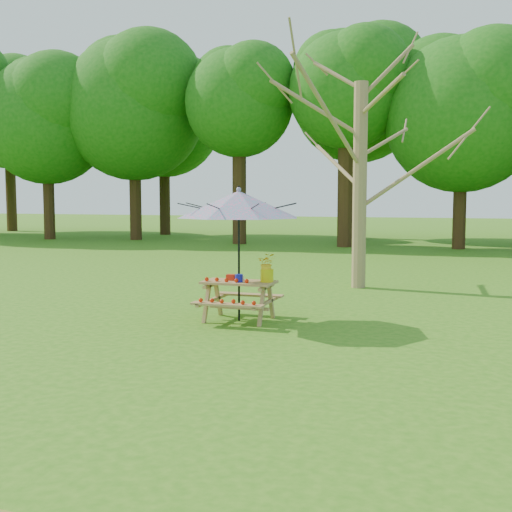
% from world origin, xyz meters
% --- Properties ---
extents(treeline, '(60.00, 12.00, 16.00)m').
position_xyz_m(treeline, '(0.00, 22.00, 8.00)').
color(treeline, '#135E10').
rests_on(treeline, ground).
extents(picnic_table, '(1.20, 1.32, 0.67)m').
position_xyz_m(picnic_table, '(1.75, 4.45, 0.33)').
color(picnic_table, '#9F8247').
rests_on(picnic_table, ground).
extents(patio_umbrella, '(2.34, 2.34, 2.25)m').
position_xyz_m(patio_umbrella, '(1.75, 4.45, 1.95)').
color(patio_umbrella, black).
rests_on(patio_umbrella, ground).
extents(produce_bins, '(0.34, 0.41, 0.13)m').
position_xyz_m(produce_bins, '(1.70, 4.46, 0.72)').
color(produce_bins, red).
rests_on(produce_bins, picnic_table).
extents(tomatoes_row, '(0.77, 0.13, 0.07)m').
position_xyz_m(tomatoes_row, '(1.60, 4.27, 0.71)').
color(tomatoes_row, red).
rests_on(tomatoes_row, picnic_table).
extents(flower_bucket, '(0.34, 0.31, 0.48)m').
position_xyz_m(flower_bucket, '(2.22, 4.50, 0.92)').
color(flower_bucket, yellow).
rests_on(flower_bucket, picnic_table).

